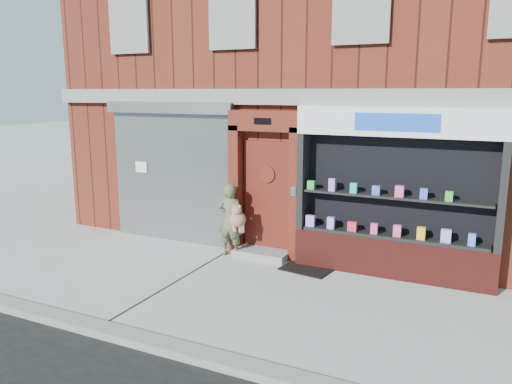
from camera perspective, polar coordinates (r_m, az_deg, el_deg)
The scene contains 8 objects.
ground at distance 8.30m, azimuth 0.40°, elevation -11.64°, with size 80.00×80.00×0.00m, color #9E9E99.
curb at distance 6.59m, azimuth -8.00°, elevation -17.66°, with size 60.00×0.30×0.12m, color gray.
building at distance 13.33m, azimuth 11.85°, elevation 14.41°, with size 12.00×8.16×8.00m.
shutter_bay at distance 10.94m, azimuth -9.57°, elevation 3.21°, with size 3.10×0.30×3.04m.
red_door_bay at distance 9.81m, azimuth 1.08°, elevation 0.88°, with size 1.52×0.58×2.90m.
pharmacy_bay at distance 9.05m, azimuth 15.48°, elevation -0.98°, with size 3.50×0.41×3.00m.
woman at distance 9.94m, azimuth -2.82°, elevation -3.17°, with size 0.64×0.42×1.48m.
doormat at distance 9.43m, azimuth 5.84°, elevation -8.73°, with size 0.91×0.63×0.02m, color black.
Camera 1 is at (3.26, -6.91, 3.25)m, focal length 35.00 mm.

